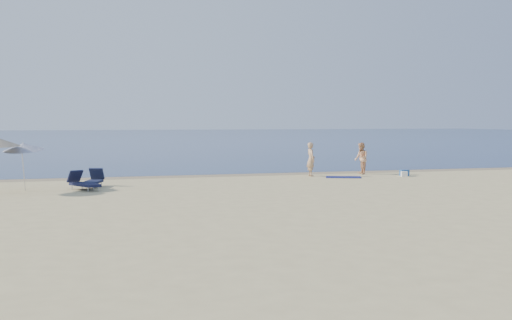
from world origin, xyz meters
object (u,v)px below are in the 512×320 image
at_px(person_right, 361,158).
at_px(umbrella_near, 23,147).
at_px(blue_cooler, 404,173).
at_px(person_left, 311,159).

bearing_deg(person_right, umbrella_near, -70.12).
xyz_separation_m(person_right, blue_cooler, (1.74, -1.54, -0.70)).
distance_m(blue_cooler, umbrella_near, 18.76).
bearing_deg(blue_cooler, umbrella_near, -170.82).
distance_m(person_left, person_right, 3.06).
distance_m(person_left, umbrella_near, 14.19).
height_order(person_left, umbrella_near, umbrella_near).
bearing_deg(umbrella_near, blue_cooler, 29.92).
bearing_deg(blue_cooler, person_left, 169.62).
xyz_separation_m(person_right, umbrella_near, (-16.85, -3.52, 0.96)).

